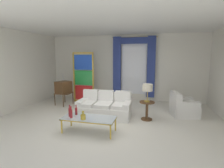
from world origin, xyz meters
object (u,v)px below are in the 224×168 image
bottle_crystal_tall (71,113)px  round_side_table (147,109)px  coffee_table (89,119)px  bottle_blue_decanter (76,111)px  vintage_tv (63,88)px  armchair_white (182,107)px  bottle_ruby_flask (70,112)px  peacock_figurine (89,100)px  table_lamp_brass (148,88)px  couch_white_long (105,107)px  bottle_amber_squat (83,116)px  stained_glass_divider (83,79)px

bottle_crystal_tall → round_side_table: bearing=38.5°
coffee_table → bottle_blue_decanter: bottle_blue_decanter is taller
vintage_tv → armchair_white: size_ratio=1.40×
bottle_ruby_flask → peacock_figurine: bottle_ruby_flask is taller
vintage_tv → table_lamp_brass: size_ratio=2.36×
couch_white_long → bottle_crystal_tall: size_ratio=5.57×
couch_white_long → bottle_amber_squat: bearing=-94.8°
peacock_figurine → bottle_amber_squat: bearing=-71.5°
bottle_blue_decanter → bottle_crystal_tall: size_ratio=0.89×
table_lamp_brass → couch_white_long: bearing=179.2°
coffee_table → vintage_tv: (-2.05, 2.29, 0.35)m
round_side_table → stained_glass_divider: bearing=151.8°
bottle_blue_decanter → bottle_crystal_tall: (-0.01, -0.28, 0.02)m
bottle_blue_decanter → bottle_ruby_flask: bottle_ruby_flask is taller
bottle_ruby_flask → vintage_tv: size_ratio=0.24×
bottle_ruby_flask → table_lamp_brass: (1.97, 1.41, 0.49)m
couch_white_long → bottle_crystal_tall: (-0.48, -1.52, 0.23)m
bottle_crystal_tall → peacock_figurine: bottle_crystal_tall is taller
coffee_table → round_side_table: size_ratio=2.38×
round_side_table → coffee_table: bearing=-137.1°
round_side_table → table_lamp_brass: bearing=-90.0°
bottle_ruby_flask → bottle_blue_decanter: bearing=64.1°
couch_white_long → bottle_blue_decanter: bearing=-110.9°
bottle_amber_squat → peacock_figurine: 2.79m
coffee_table → stained_glass_divider: (-1.40, 2.87, 0.68)m
coffee_table → bottle_amber_squat: bearing=-115.7°
bottle_crystal_tall → vintage_tv: vintage_tv is taller
bottle_crystal_tall → stained_glass_divider: size_ratio=0.15×
coffee_table → bottle_amber_squat: (-0.09, -0.18, 0.11)m
bottle_ruby_flask → table_lamp_brass: table_lamp_brass is taller
bottle_blue_decanter → armchair_white: (3.04, 1.93, -0.23)m
bottle_ruby_flask → round_side_table: bottle_ruby_flask is taller
coffee_table → bottle_amber_squat: 0.23m
bottle_crystal_tall → bottle_amber_squat: 0.36m
coffee_table → stained_glass_divider: 3.27m
couch_white_long → vintage_tv: 2.33m
vintage_tv → round_side_table: bearing=-15.1°
bottle_blue_decanter → bottle_amber_squat: 0.46m
bottle_ruby_flask → round_side_table: 2.43m
couch_white_long → armchair_white: couch_white_long is taller
bottle_crystal_tall → table_lamp_brass: bearing=38.5°
vintage_tv → table_lamp_brass: (3.50, -0.94, 0.30)m
couch_white_long → round_side_table: bearing=-0.8°
round_side_table → table_lamp_brass: 0.67m
bottle_crystal_tall → peacock_figurine: bearing=101.5°
round_side_table → table_lamp_brass: (0.00, -0.00, 0.67)m
bottle_amber_squat → vintage_tv: bearing=128.5°
couch_white_long → peacock_figurine: (-1.01, 1.09, -0.08)m
coffee_table → bottle_blue_decanter: (-0.43, 0.13, 0.15)m
bottle_amber_squat → armchair_white: (2.70, 2.23, -0.20)m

